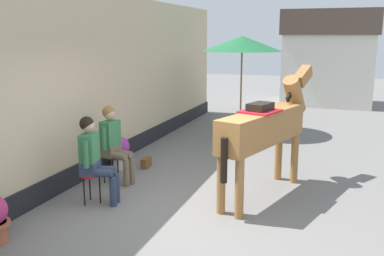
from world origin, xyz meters
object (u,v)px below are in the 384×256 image
at_px(flower_planter_far, 120,152).
at_px(cafe_parasol, 242,44).
at_px(seated_visitor_far, 113,140).
at_px(saddled_horse_center, 266,126).
at_px(satchel_bag, 146,163).
at_px(seated_visitor_near, 94,156).

height_order(flower_planter_far, cafe_parasol, cafe_parasol).
bearing_deg(seated_visitor_far, saddled_horse_center, 6.38).
height_order(flower_planter_far, satchel_bag, flower_planter_far).
height_order(saddled_horse_center, satchel_bag, saddled_horse_center).
distance_m(seated_visitor_far, satchel_bag, 1.22).
bearing_deg(cafe_parasol, seated_visitor_near, -99.57).
relative_size(seated_visitor_far, cafe_parasol, 0.54).
distance_m(seated_visitor_near, cafe_parasol, 6.12).
bearing_deg(flower_planter_far, saddled_horse_center, -9.60).
bearing_deg(satchel_bag, saddled_horse_center, 74.02).
xyz_separation_m(seated_visitor_near, satchel_bag, (-0.05, 1.97, -0.68)).
bearing_deg(seated_visitor_far, flower_planter_far, 112.22).
bearing_deg(flower_planter_far, seated_visitor_far, -67.78).
bearing_deg(seated_visitor_near, seated_visitor_far, 101.52).
bearing_deg(flower_planter_far, seated_visitor_near, -73.52).
xyz_separation_m(seated_visitor_near, flower_planter_far, (-0.52, 1.77, -0.44)).
height_order(seated_visitor_near, satchel_bag, seated_visitor_near).
relative_size(seated_visitor_near, cafe_parasol, 0.54).
relative_size(flower_planter_far, satchel_bag, 2.29).
distance_m(flower_planter_far, satchel_bag, 0.57).
relative_size(saddled_horse_center, satchel_bag, 10.37).
height_order(seated_visitor_near, cafe_parasol, cafe_parasol).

